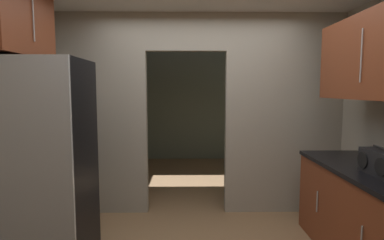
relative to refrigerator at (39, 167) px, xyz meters
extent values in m
cube|color=#ADA899|center=(0.19, 1.31, 0.35)|extent=(1.18, 0.12, 2.57)
cube|color=#ADA899|center=(2.56, 1.31, 0.35)|extent=(1.50, 0.12, 2.57)
cube|color=#ADA899|center=(1.29, 1.31, 1.40)|extent=(1.02, 0.12, 0.47)
cube|color=gray|center=(1.46, 4.49, 0.35)|extent=(3.70, 0.10, 2.57)
cube|color=gray|center=(-0.34, 2.90, 0.35)|extent=(0.10, 3.18, 2.57)
cube|color=gray|center=(3.26, 2.90, 0.35)|extent=(0.10, 3.18, 2.57)
cube|color=black|center=(0.00, 0.02, 0.00)|extent=(0.85, 0.66, 1.87)
cube|color=#B7BABC|center=(0.00, -0.33, 0.00)|extent=(0.85, 0.03, 1.87)
cube|color=brown|center=(2.97, -0.05, -0.51)|extent=(0.64, 1.84, 0.86)
cube|color=black|center=(2.97, -0.05, -0.06)|extent=(0.68, 1.84, 0.04)
cylinder|color=#B7BABC|center=(2.64, -0.46, -0.46)|extent=(0.01, 0.01, 0.22)
cylinder|color=#B7BABC|center=(2.64, 0.35, -0.46)|extent=(0.01, 0.01, 0.22)
cube|color=brown|center=(2.97, -0.05, 0.96)|extent=(0.34, 1.66, 0.75)
cylinder|color=#B7BABC|center=(2.79, -0.05, 0.96)|extent=(0.01, 0.01, 0.45)
cube|color=brown|center=(-0.21, 0.10, 1.29)|extent=(0.34, 0.93, 0.65)
cylinder|color=#B7BABC|center=(-0.03, 0.10, 1.29)|extent=(0.01, 0.01, 0.39)
cube|color=black|center=(2.94, -0.20, 0.07)|extent=(0.20, 0.42, 0.21)
cylinder|color=#262626|center=(2.94, -0.20, 0.19)|extent=(0.02, 0.29, 0.02)
cylinder|color=black|center=(2.84, -0.32, 0.07)|extent=(0.01, 0.14, 0.14)
cylinder|color=black|center=(2.84, -0.07, 0.07)|extent=(0.01, 0.14, 0.14)
camera|label=1|loc=(1.32, -2.69, 0.67)|focal=28.96mm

